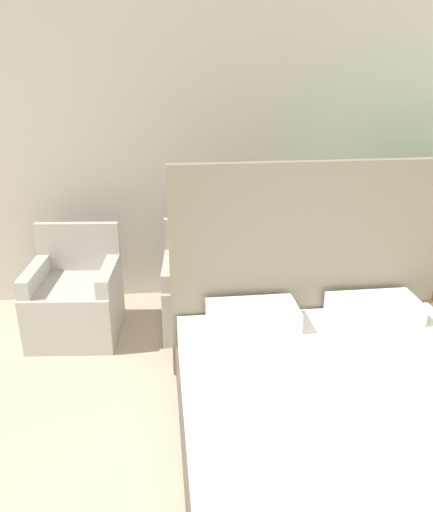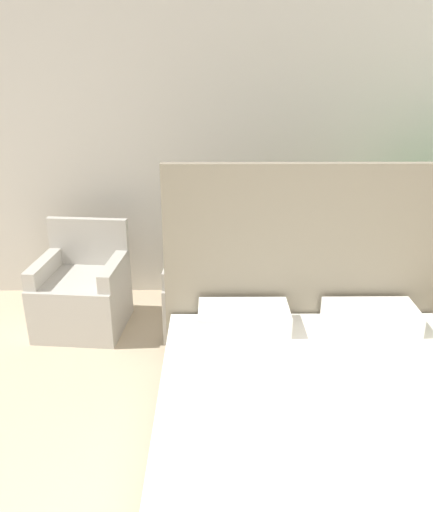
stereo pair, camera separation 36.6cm
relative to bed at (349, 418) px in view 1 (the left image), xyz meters
The scene contains 4 objects.
wall_back 2.65m from the bed, 103.23° to the left, with size 10.00×0.06×2.90m.
bed is the anchor object (origin of this frame).
armchair_near_window_left 2.33m from the bed, 136.59° to the left, with size 0.74×0.71×0.87m.
armchair_near_window_right 1.73m from the bed, 111.66° to the left, with size 0.73×0.70×0.87m.
Camera 1 is at (-0.43, -0.72, 2.14)m, focal length 35.00 mm.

